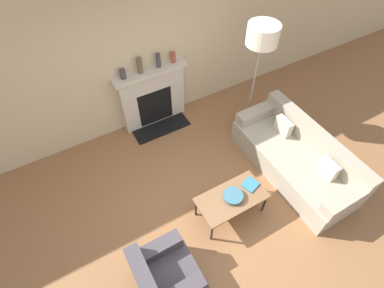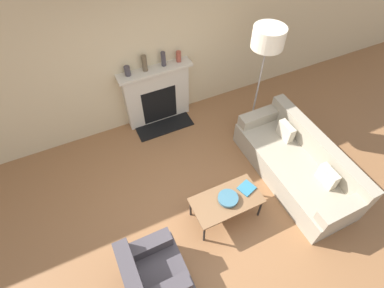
% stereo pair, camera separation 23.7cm
% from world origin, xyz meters
% --- Properties ---
extents(ground_plane, '(18.00, 18.00, 0.00)m').
position_xyz_m(ground_plane, '(0.00, 0.00, 0.00)').
color(ground_plane, brown).
extents(wall_back, '(18.00, 0.06, 2.90)m').
position_xyz_m(wall_back, '(0.00, 2.51, 1.45)').
color(wall_back, '#C6B289').
rests_on(wall_back, ground_plane).
extents(fireplace, '(1.32, 0.59, 1.17)m').
position_xyz_m(fireplace, '(0.18, 2.36, 0.57)').
color(fireplace, beige).
rests_on(fireplace, ground_plane).
extents(couch, '(0.92, 2.23, 0.78)m').
position_xyz_m(couch, '(1.72, 0.12, 0.29)').
color(couch, '#9E937F').
rests_on(couch, ground_plane).
extents(armchair_near, '(0.73, 0.77, 0.80)m').
position_xyz_m(armchair_near, '(-1.00, -0.51, 0.32)').
color(armchair_near, '#423D42').
rests_on(armchair_near, ground_plane).
extents(coffee_table, '(1.01, 0.53, 0.45)m').
position_xyz_m(coffee_table, '(0.30, -0.04, 0.41)').
color(coffee_table, brown).
rests_on(coffee_table, ground_plane).
extents(bowl, '(0.29, 0.29, 0.06)m').
position_xyz_m(bowl, '(0.32, -0.05, 0.49)').
color(bowl, '#38667A').
rests_on(bowl, coffee_table).
extents(book, '(0.27, 0.26, 0.02)m').
position_xyz_m(book, '(0.66, -0.00, 0.46)').
color(book, teal).
rests_on(book, coffee_table).
extents(floor_lamp, '(0.51, 0.51, 2.00)m').
position_xyz_m(floor_lamp, '(1.73, 1.45, 1.76)').
color(floor_lamp, gray).
rests_on(floor_lamp, ground_plane).
extents(mantel_vase_left, '(0.10, 0.10, 0.16)m').
position_xyz_m(mantel_vase_left, '(-0.27, 2.38, 1.26)').
color(mantel_vase_left, '#3D383D').
rests_on(mantel_vase_left, fireplace).
extents(mantel_vase_center_left, '(0.09, 0.09, 0.28)m').
position_xyz_m(mantel_vase_center_left, '(0.03, 2.38, 1.31)').
color(mantel_vase_center_left, brown).
rests_on(mantel_vase_center_left, fireplace).
extents(mantel_vase_center_right, '(0.08, 0.08, 0.25)m').
position_xyz_m(mantel_vase_center_right, '(0.37, 2.38, 1.30)').
color(mantel_vase_center_right, '#3D383D').
rests_on(mantel_vase_center_right, fireplace).
extents(mantel_vase_right, '(0.09, 0.09, 0.19)m').
position_xyz_m(mantel_vase_right, '(0.64, 2.38, 1.27)').
color(mantel_vase_right, brown).
rests_on(mantel_vase_right, fireplace).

